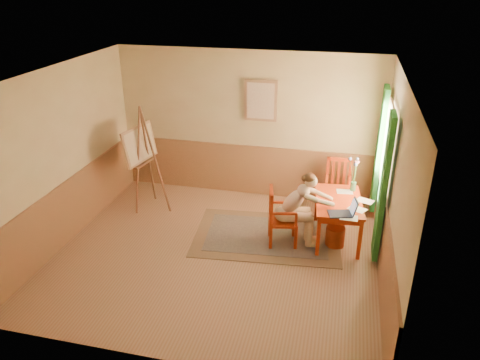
% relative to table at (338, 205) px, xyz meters
% --- Properties ---
extents(room, '(5.04, 4.54, 2.84)m').
position_rel_table_xyz_m(room, '(-1.80, -0.86, 0.77)').
color(room, '#A77B5B').
rests_on(room, ground).
extents(wainscot, '(5.00, 4.50, 1.00)m').
position_rel_table_xyz_m(wainscot, '(-1.80, -0.07, -0.13)').
color(wainscot, '#AB7149').
rests_on(wainscot, room).
extents(window, '(0.12, 2.01, 2.20)m').
position_rel_table_xyz_m(window, '(0.61, 0.24, 0.71)').
color(window, white).
rests_on(window, room).
extents(wall_portrait, '(0.60, 0.05, 0.76)m').
position_rel_table_xyz_m(wall_portrait, '(-1.55, 1.34, 1.27)').
color(wall_portrait, '#AC7C57').
rests_on(wall_portrait, room).
extents(rug, '(2.55, 1.83, 0.02)m').
position_rel_table_xyz_m(rug, '(-1.12, -0.18, -0.62)').
color(rug, '#8C7251').
rests_on(rug, room).
extents(table, '(0.83, 1.27, 0.72)m').
position_rel_table_xyz_m(table, '(0.00, 0.00, 0.00)').
color(table, '#B4340E').
rests_on(table, room).
extents(chair_left, '(0.52, 0.51, 0.97)m').
position_rel_table_xyz_m(chair_left, '(-0.89, -0.34, -0.15)').
color(chair_left, '#B4340E').
rests_on(chair_left, room).
extents(chair_back, '(0.46, 0.48, 1.02)m').
position_rel_table_xyz_m(chair_back, '(-0.04, 0.93, -0.12)').
color(chair_back, '#B4340E').
rests_on(chair_back, room).
extents(figure, '(0.96, 0.50, 1.25)m').
position_rel_table_xyz_m(figure, '(-0.61, -0.30, 0.06)').
color(figure, beige).
rests_on(figure, room).
extents(laptop, '(0.46, 0.34, 0.25)m').
position_rel_table_xyz_m(laptop, '(0.10, -0.47, 0.14)').
color(laptop, '#1E2338').
rests_on(laptop, table).
extents(papers, '(0.62, 1.09, 0.00)m').
position_rel_table_xyz_m(papers, '(0.24, -0.10, 0.09)').
color(papers, white).
rests_on(papers, table).
extents(vase, '(0.21, 0.30, 0.57)m').
position_rel_table_xyz_m(vase, '(0.21, 0.42, 0.35)').
color(vase, '#3F724C').
rests_on(vase, table).
extents(wastebasket, '(0.39, 0.39, 0.33)m').
position_rel_table_xyz_m(wastebasket, '(-0.00, -0.20, -0.47)').
color(wastebasket, '#9F3A18').
rests_on(wastebasket, room).
extents(easel, '(0.71, 0.87, 1.95)m').
position_rel_table_xyz_m(easel, '(-3.52, 0.37, 0.52)').
color(easel, brown).
rests_on(easel, room).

